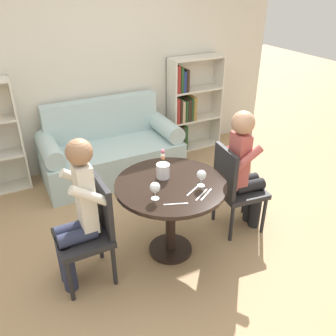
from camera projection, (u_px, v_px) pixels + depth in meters
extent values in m
plane|color=tan|center=(170.00, 250.00, 3.34)|extent=(16.00, 16.00, 0.00)
cube|color=beige|center=(92.00, 61.00, 4.28)|extent=(5.20, 0.05, 2.70)
cylinder|color=black|center=(171.00, 185.00, 2.99)|extent=(0.95, 0.95, 0.03)
cylinder|color=black|center=(171.00, 219.00, 3.16)|extent=(0.09, 0.09, 0.67)
cylinder|color=black|center=(170.00, 249.00, 3.33)|extent=(0.40, 0.40, 0.03)
cube|color=#A8C1C1|center=(113.00, 160.00, 4.46)|extent=(1.68, 0.80, 0.42)
cube|color=#A8C1C1|center=(101.00, 118.00, 4.49)|extent=(1.46, 0.16, 0.50)
cylinder|color=#A8C1C1|center=(49.00, 149.00, 4.02)|extent=(0.22, 0.72, 0.22)
cylinder|color=#A8C1C1|center=(164.00, 127.00, 4.60)|extent=(0.22, 0.72, 0.22)
cube|color=silver|center=(20.00, 134.00, 4.08)|extent=(0.02, 0.28, 1.30)
cube|color=silver|center=(190.00, 101.00, 5.12)|extent=(0.76, 0.02, 1.30)
cube|color=silver|center=(172.00, 108.00, 4.87)|extent=(0.02, 0.28, 1.30)
cube|color=silver|center=(217.00, 100.00, 5.16)|extent=(0.02, 0.28, 1.30)
cube|color=silver|center=(193.00, 145.00, 5.33)|extent=(0.72, 0.28, 0.02)
cube|color=silver|center=(194.00, 118.00, 5.12)|extent=(0.72, 0.28, 0.02)
cube|color=silver|center=(195.00, 89.00, 4.91)|extent=(0.72, 0.28, 0.02)
cube|color=silver|center=(197.00, 58.00, 4.71)|extent=(0.72, 0.28, 0.02)
cube|color=tan|center=(174.00, 140.00, 5.11)|extent=(0.03, 0.23, 0.29)
cube|color=#234723|center=(177.00, 139.00, 5.13)|extent=(0.04, 0.23, 0.29)
cube|color=#332319|center=(180.00, 137.00, 5.13)|extent=(0.04, 0.23, 0.35)
cube|color=#234723|center=(183.00, 136.00, 5.15)|extent=(0.04, 0.23, 0.36)
cube|color=maroon|center=(175.00, 110.00, 4.90)|extent=(0.04, 0.23, 0.35)
cube|color=#332319|center=(178.00, 110.00, 4.92)|extent=(0.03, 0.23, 0.33)
cube|color=tan|center=(180.00, 110.00, 4.94)|extent=(0.04, 0.23, 0.30)
cube|color=#234723|center=(183.00, 110.00, 4.96)|extent=(0.03, 0.23, 0.30)
cube|color=#332319|center=(186.00, 109.00, 4.98)|extent=(0.04, 0.23, 0.31)
cube|color=#234723|center=(189.00, 108.00, 4.99)|extent=(0.03, 0.23, 0.33)
cube|color=olive|center=(191.00, 107.00, 5.01)|extent=(0.04, 0.23, 0.33)
cube|color=maroon|center=(175.00, 78.00, 4.69)|extent=(0.04, 0.23, 0.36)
cube|color=#234723|center=(178.00, 79.00, 4.71)|extent=(0.04, 0.23, 0.34)
cube|color=navy|center=(181.00, 81.00, 4.74)|extent=(0.04, 0.23, 0.28)
cube|color=#332319|center=(184.00, 80.00, 4.76)|extent=(0.04, 0.23, 0.29)
cylinder|color=#232326|center=(60.00, 253.00, 3.01)|extent=(0.04, 0.04, 0.40)
cylinder|color=#232326|center=(70.00, 281.00, 2.74)|extent=(0.04, 0.04, 0.40)
cylinder|color=#232326|center=(100.00, 240.00, 3.16)|extent=(0.04, 0.04, 0.40)
cylinder|color=#232326|center=(114.00, 265.00, 2.88)|extent=(0.04, 0.04, 0.40)
cube|color=#232326|center=(83.00, 238.00, 2.84)|extent=(0.43, 0.43, 0.05)
cube|color=#232326|center=(103.00, 206.00, 2.79)|extent=(0.04, 0.38, 0.45)
cylinder|color=#232326|center=(264.00, 216.00, 3.47)|extent=(0.04, 0.04, 0.40)
cylinder|color=#232326|center=(244.00, 197.00, 3.76)|extent=(0.04, 0.04, 0.40)
cylinder|color=#232326|center=(232.00, 224.00, 3.36)|extent=(0.04, 0.04, 0.40)
cylinder|color=#232326|center=(214.00, 203.00, 3.65)|extent=(0.04, 0.04, 0.40)
cube|color=#232326|center=(241.00, 190.00, 3.45)|extent=(0.46, 0.46, 0.05)
cube|color=#232326|center=(225.00, 171.00, 3.27)|extent=(0.08, 0.38, 0.45)
cylinder|color=#282D47|center=(65.00, 259.00, 2.91)|extent=(0.11, 0.11, 0.45)
cylinder|color=#282D47|center=(68.00, 268.00, 2.83)|extent=(0.11, 0.11, 0.45)
cylinder|color=#282D47|center=(74.00, 229.00, 2.82)|extent=(0.30, 0.11, 0.11)
cylinder|color=#282D47|center=(78.00, 237.00, 2.74)|extent=(0.30, 0.11, 0.11)
cube|color=silver|center=(85.00, 198.00, 2.68)|extent=(0.12, 0.20, 0.58)
cylinder|color=silver|center=(79.00, 179.00, 2.74)|extent=(0.29, 0.07, 0.23)
cylinder|color=silver|center=(89.00, 196.00, 2.53)|extent=(0.29, 0.07, 0.23)
sphere|color=#936B4C|center=(79.00, 152.00, 2.50)|extent=(0.20, 0.20, 0.20)
cylinder|color=black|center=(256.00, 207.00, 3.55)|extent=(0.11, 0.11, 0.45)
cylinder|color=black|center=(250.00, 202.00, 3.64)|extent=(0.11, 0.11, 0.45)
cylinder|color=black|center=(249.00, 186.00, 3.38)|extent=(0.31, 0.14, 0.11)
cylinder|color=black|center=(243.00, 181.00, 3.47)|extent=(0.31, 0.14, 0.11)
cube|color=#B2514C|center=(239.00, 160.00, 3.26)|extent=(0.14, 0.21, 0.53)
cylinder|color=#B2514C|center=(248.00, 159.00, 3.11)|extent=(0.29, 0.10, 0.23)
cylinder|color=#B2514C|center=(232.00, 147.00, 3.33)|extent=(0.29, 0.10, 0.23)
sphere|color=tan|center=(243.00, 123.00, 3.08)|extent=(0.21, 0.21, 0.21)
cylinder|color=white|center=(155.00, 198.00, 2.77)|extent=(0.06, 0.06, 0.00)
cylinder|color=white|center=(155.00, 195.00, 2.76)|extent=(0.01, 0.01, 0.07)
sphere|color=white|center=(155.00, 187.00, 2.72)|extent=(0.08, 0.08, 0.08)
sphere|color=maroon|center=(155.00, 188.00, 2.73)|extent=(0.06, 0.06, 0.06)
cylinder|color=white|center=(201.00, 186.00, 2.94)|extent=(0.06, 0.06, 0.00)
cylinder|color=white|center=(201.00, 182.00, 2.92)|extent=(0.01, 0.01, 0.07)
sphere|color=white|center=(202.00, 175.00, 2.89)|extent=(0.08, 0.08, 0.08)
sphere|color=maroon|center=(201.00, 176.00, 2.90)|extent=(0.06, 0.06, 0.06)
cylinder|color=silver|center=(163.00, 171.00, 3.03)|extent=(0.11, 0.11, 0.13)
cylinder|color=#4C7A42|center=(163.00, 160.00, 2.98)|extent=(0.00, 0.01, 0.08)
sphere|color=silver|center=(163.00, 156.00, 2.96)|extent=(0.04, 0.04, 0.04)
cylinder|color=#4C7A42|center=(163.00, 158.00, 2.98)|extent=(0.01, 0.01, 0.12)
sphere|color=#D16684|center=(163.00, 151.00, 2.95)|extent=(0.04, 0.04, 0.04)
cylinder|color=#4C7A42|center=(163.00, 161.00, 2.98)|extent=(0.00, 0.01, 0.07)
sphere|color=#E07F4C|center=(163.00, 158.00, 2.96)|extent=(0.04, 0.04, 0.04)
cube|color=silver|center=(202.00, 195.00, 2.82)|extent=(0.17, 0.11, 0.00)
cube|color=silver|center=(193.00, 190.00, 2.88)|extent=(0.17, 0.10, 0.00)
cube|color=silver|center=(176.00, 204.00, 2.71)|extent=(0.18, 0.08, 0.00)
cube|color=silver|center=(206.00, 194.00, 2.83)|extent=(0.17, 0.11, 0.00)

